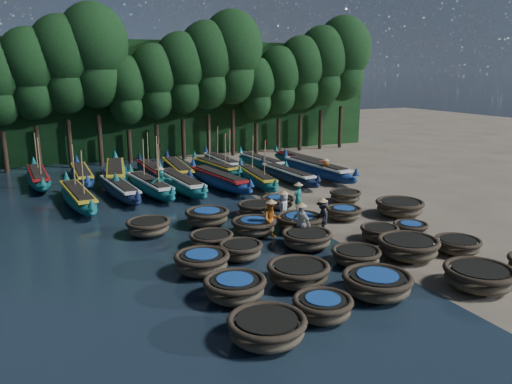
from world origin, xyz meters
name	(u,v)px	position (x,y,z in m)	size (l,w,h in m)	color
ground	(298,220)	(0.00, 0.00, 0.00)	(120.00, 120.00, 0.00)	gray
foliage_wall	(170,99)	(0.00, 23.50, 5.00)	(40.00, 3.00, 10.00)	black
coracle_0	(267,328)	(-6.67, -9.90, 0.43)	(2.74, 2.74, 0.76)	brown
coracle_1	(323,307)	(-4.54, -9.44, 0.42)	(1.94, 1.94, 0.73)	brown
coracle_2	(377,284)	(-2.00, -8.86, 0.47)	(2.40, 2.40, 0.81)	brown
coracle_3	(479,277)	(1.61, -9.88, 0.46)	(2.73, 2.73, 0.81)	brown
coracle_5	(235,288)	(-6.47, -7.09, 0.46)	(2.43, 2.43, 0.79)	brown
coracle_6	(298,273)	(-3.95, -6.92, 0.46)	(2.78, 2.78, 0.80)	brown
coracle_7	(356,256)	(-0.92, -6.20, 0.37)	(2.41, 2.41, 0.65)	brown
coracle_8	(408,247)	(1.41, -6.53, 0.48)	(2.60, 2.60, 0.84)	brown
coracle_9	(458,245)	(3.71, -6.96, 0.37)	(2.29, 2.29, 0.64)	brown
coracle_10	(202,262)	(-6.73, -4.49, 0.47)	(2.53, 2.53, 0.81)	brown
coracle_11	(241,250)	(-4.83, -3.78, 0.41)	(1.80, 1.80, 0.71)	brown
coracle_12	(307,239)	(-1.73, -3.77, 0.43)	(2.30, 2.30, 0.75)	brown
coracle_13	(379,233)	(1.73, -4.32, 0.39)	(1.80, 1.80, 0.69)	brown
coracle_14	(410,228)	(3.47, -4.38, 0.37)	(1.77, 1.77, 0.63)	brown
coracle_15	(211,239)	(-5.41, -1.92, 0.37)	(1.98, 1.98, 0.64)	brown
coracle_16	(254,226)	(-3.06, -1.21, 0.44)	(2.11, 2.11, 0.77)	brown
coracle_17	(300,222)	(-0.78, -1.53, 0.44)	(2.30, 2.30, 0.77)	brown
coracle_18	(344,213)	(2.19, -0.88, 0.37)	(2.22, 2.22, 0.64)	brown
coracle_19	(400,207)	(5.26, -1.55, 0.47)	(2.94, 2.94, 0.83)	brown
coracle_20	(148,227)	(-7.50, 0.87, 0.42)	(2.17, 2.17, 0.74)	brown
coracle_21	(207,217)	(-4.53, 1.09, 0.47)	(2.49, 2.49, 0.81)	brown
coracle_22	(256,209)	(-1.65, 1.58, 0.42)	(2.25, 2.25, 0.73)	brown
coracle_23	(278,202)	(0.13, 2.48, 0.38)	(1.87, 1.87, 0.65)	brown
coracle_24	(345,196)	(4.31, 2.00, 0.38)	(2.01, 2.01, 0.66)	brown
long_boat_1	(78,197)	(-9.89, 7.68, 0.54)	(1.98, 7.94, 3.38)	#105D5B
long_boat_2	(120,189)	(-7.38, 8.70, 0.51)	(1.97, 7.60, 1.34)	#101B3D
long_boat_3	(150,186)	(-5.56, 8.78, 0.52)	(2.22, 7.73, 3.31)	#105D5B
long_boat_4	(180,183)	(-3.67, 8.60, 0.55)	(2.03, 8.22, 1.45)	#105D5B
long_boat_5	(219,180)	(-1.05, 8.53, 0.55)	(2.46, 8.16, 1.45)	navy
long_boat_6	(256,178)	(1.45, 8.14, 0.51)	(2.16, 7.55, 3.23)	#105D5B
long_boat_7	(288,175)	(3.84, 8.11, 0.50)	(1.69, 7.52, 1.33)	#101B3D
long_boat_8	(317,169)	(6.43, 8.54, 0.60)	(2.15, 8.94, 1.58)	navy
long_boat_9	(38,177)	(-11.71, 14.36, 0.54)	(1.69, 7.97, 3.39)	#105D5B
long_boat_10	(82,175)	(-8.96, 14.06, 0.52)	(1.47, 7.73, 1.36)	navy
long_boat_11	(116,173)	(-6.80, 13.40, 0.61)	(3.01, 8.95, 1.60)	#105D5B
long_boat_12	(151,171)	(-4.26, 13.70, 0.50)	(1.43, 7.37, 3.13)	#101B3D
long_boat_13	(177,169)	(-2.54, 12.98, 0.56)	(2.09, 8.28, 1.46)	#101B3D
long_boat_14	(215,168)	(0.28, 12.76, 0.50)	(2.21, 7.40, 3.17)	#105D5B
long_boat_15	(222,162)	(1.48, 14.51, 0.51)	(1.39, 7.56, 3.21)	navy
long_boat_16	(261,162)	(4.31, 13.29, 0.50)	(1.81, 7.52, 1.33)	#105D5B
long_boat_17	(300,161)	(7.41, 12.67, 0.51)	(1.91, 7.56, 1.33)	#105D5B
fisherman_0	(283,206)	(-0.89, -0.07, 0.86)	(0.83, 0.92, 1.78)	beige
fisherman_1	(298,196)	(0.84, 1.47, 0.89)	(0.64, 0.52, 1.74)	#1A6D64
fisherman_2	(271,218)	(-2.46, -1.82, 0.91)	(0.95, 0.80, 1.92)	#CB641B
fisherman_3	(322,215)	(0.05, -2.17, 0.84)	(0.74, 1.11, 1.80)	black
fisherman_4	(301,222)	(-1.55, -2.95, 0.93)	(0.78, 1.10, 1.94)	beige
fisherman_5	(160,182)	(-5.11, 7.79, 0.92)	(1.73, 1.06, 1.98)	#1A6D64
fisherman_6	(326,170)	(6.24, 7.14, 0.85)	(0.53, 0.78, 1.76)	#CB641B
tree_2	(30,73)	(-11.40, 20.00, 7.32)	(4.51, 4.51, 10.63)	black
tree_3	(63,63)	(-9.10, 20.00, 8.00)	(4.92, 4.92, 11.60)	black
tree_4	(94,54)	(-6.80, 20.00, 8.67)	(5.34, 5.34, 12.58)	black
tree_5	(126,90)	(-4.50, 20.00, 5.97)	(3.68, 3.68, 8.68)	black
tree_6	(154,81)	(-2.20, 20.00, 6.65)	(4.09, 4.09, 9.65)	black
tree_7	(181,72)	(0.10, 20.00, 7.32)	(4.51, 4.51, 10.63)	black
tree_8	(207,64)	(2.40, 20.00, 8.00)	(4.92, 4.92, 11.60)	black
tree_9	(232,56)	(4.70, 20.00, 8.67)	(5.34, 5.34, 12.58)	black
tree_10	(256,88)	(7.00, 20.00, 5.97)	(3.68, 3.68, 8.68)	black
tree_11	(279,80)	(9.30, 20.00, 6.65)	(4.09, 4.09, 9.65)	black
tree_12	(301,72)	(11.60, 20.00, 7.32)	(4.51, 4.51, 10.63)	black
tree_13	(322,65)	(13.90, 20.00, 8.00)	(4.92, 4.92, 11.60)	black
tree_14	(343,58)	(16.20, 20.00, 8.67)	(5.34, 5.34, 12.58)	black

